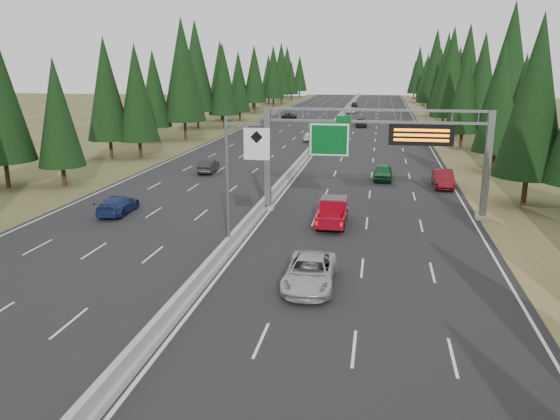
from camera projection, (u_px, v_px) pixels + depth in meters
The scene contains 19 objects.
road at pixel (324, 137), 85.17m from camera, with size 32.00×260.00×0.08m, color black.
shoulder_right at pixel (441, 140), 82.09m from camera, with size 3.60×260.00×0.06m, color olive.
shoulder_left at pixel (214, 135), 88.26m from camera, with size 3.60×260.00×0.06m, color #404520.
median_barrier at pixel (324, 135), 85.08m from camera, with size 0.70×260.00×0.85m.
sign_gantry at pixel (383, 146), 39.38m from camera, with size 16.75×0.98×7.80m.
hov_sign_pole at pixel (237, 175), 31.54m from camera, with size 2.80×0.50×8.00m.
tree_row_right at pixel (495, 77), 67.56m from camera, with size 11.89×239.83×18.79m.
tree_row_left at pixel (165, 78), 77.94m from camera, with size 12.02×238.81×18.75m.
silver_minivan at pixel (310, 272), 27.37m from camera, with size 2.46×5.34×1.48m, color #ADADB2.
red_pickup at pixel (333, 210), 38.41m from camera, with size 1.91×5.34×1.74m.
car_ahead_green at pixel (383, 172), 53.12m from camera, with size 1.73×4.31×1.47m, color #166231.
car_ahead_dkred at pixel (443, 179), 49.77m from camera, with size 1.68×4.80×1.58m, color #600D14.
car_ahead_dkgrey at pixel (361, 123), 99.27m from camera, with size 2.06×5.07×1.47m, color black.
car_ahead_white at pixel (352, 110), 127.86m from camera, with size 2.23×4.85×1.35m, color white.
car_ahead_far at pixel (354, 104), 147.76m from camera, with size 1.54×3.83×1.30m, color black.
car_onc_near at pixel (208, 166), 56.68m from camera, with size 1.43×4.11×1.35m, color black.
car_onc_blue at pixel (118, 205), 40.94m from camera, with size 1.92×4.73×1.37m, color navy.
car_onc_white at pixel (310, 136), 80.49m from camera, with size 1.63×4.06×1.38m, color silver.
car_onc_far at pixel (289, 116), 112.07m from camera, with size 2.52×5.46×1.52m, color black.
Camera 1 is at (8.60, -5.08, 10.86)m, focal length 35.00 mm.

